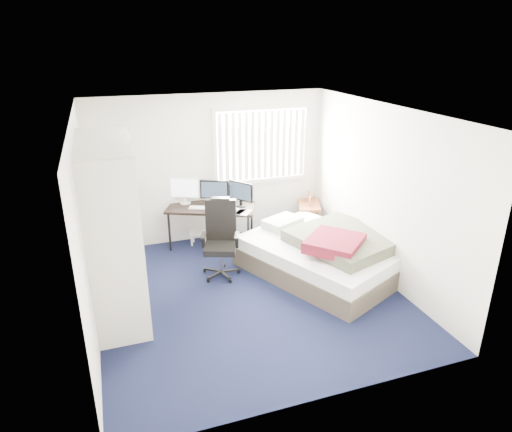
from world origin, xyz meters
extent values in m
plane|color=black|center=(0.00, 0.00, 0.00)|extent=(4.20, 4.20, 0.00)
plane|color=silver|center=(0.00, 2.10, 1.25)|extent=(4.00, 0.00, 4.00)
plane|color=silver|center=(0.00, -2.10, 1.25)|extent=(4.00, 0.00, 4.00)
plane|color=silver|center=(-2.00, 0.00, 1.25)|extent=(0.00, 4.20, 4.20)
plane|color=silver|center=(2.00, 0.00, 1.25)|extent=(0.00, 4.20, 4.20)
plane|color=white|center=(0.00, 0.00, 2.50)|extent=(4.20, 4.20, 0.00)
cube|color=white|center=(0.90, 2.08, 1.60)|extent=(1.60, 0.02, 1.20)
cube|color=beige|center=(0.90, 2.05, 2.23)|extent=(1.72, 0.06, 0.06)
cube|color=beige|center=(0.90, 2.05, 0.97)|extent=(1.72, 0.06, 0.06)
cube|color=white|center=(0.90, 2.02, 1.60)|extent=(1.60, 0.04, 1.16)
cube|color=beige|center=(-1.70, -0.60, 1.10)|extent=(0.60, 0.04, 2.20)
cube|color=beige|center=(-1.70, 1.20, 1.10)|extent=(0.60, 0.04, 2.20)
cube|color=beige|center=(-1.70, 0.30, 2.20)|extent=(0.60, 1.80, 0.04)
cube|color=beige|center=(-1.70, 0.30, 1.82)|extent=(0.56, 1.74, 0.03)
cylinder|color=silver|center=(-1.70, 0.30, 1.70)|extent=(0.03, 1.72, 0.03)
cube|color=#26262B|center=(-1.70, 0.20, 1.25)|extent=(0.38, 1.10, 0.90)
cube|color=beige|center=(-1.38, 0.75, 1.10)|extent=(0.03, 0.90, 2.20)
cube|color=white|center=(-1.70, -0.15, 1.96)|extent=(0.38, 0.30, 0.24)
cube|color=gray|center=(-1.70, 0.35, 1.95)|extent=(0.34, 0.28, 0.22)
cube|color=black|center=(-0.11, 1.73, 0.68)|extent=(1.58, 1.19, 0.04)
cylinder|color=black|center=(-0.81, 1.75, 0.33)|extent=(0.04, 0.04, 0.66)
cylinder|color=black|center=(-0.59, 2.25, 0.33)|extent=(0.04, 0.04, 0.66)
cylinder|color=black|center=(0.38, 1.21, 0.33)|extent=(0.04, 0.04, 0.66)
cylinder|color=black|center=(0.60, 1.71, 0.33)|extent=(0.04, 0.04, 0.66)
cube|color=white|center=(-0.48, 2.02, 0.98)|extent=(0.47, 0.23, 0.36)
cube|color=white|center=(-0.48, 2.02, 0.98)|extent=(0.41, 0.19, 0.31)
cube|color=black|center=(-0.02, 1.81, 0.96)|extent=(0.45, 0.22, 0.32)
cube|color=#1E2838|center=(-0.02, 1.81, 0.96)|extent=(0.39, 0.18, 0.27)
cube|color=black|center=(0.38, 1.60, 0.96)|extent=(0.45, 0.22, 0.32)
cube|color=#1E2838|center=(0.38, 1.60, 0.96)|extent=(0.39, 0.18, 0.27)
cube|color=white|center=(-0.28, 1.70, 0.71)|extent=(0.42, 0.29, 0.02)
cube|color=black|center=(-0.01, 1.58, 0.72)|extent=(0.10, 0.12, 0.02)
cylinder|color=silver|center=(0.13, 1.57, 0.78)|extent=(0.08, 0.08, 0.16)
cube|color=white|center=(-0.11, 1.73, 0.71)|extent=(0.39, 0.38, 0.00)
cube|color=black|center=(-0.23, 0.66, 0.05)|extent=(0.69, 0.69, 0.11)
cylinder|color=silver|center=(-0.23, 0.66, 0.24)|extent=(0.05, 0.05, 0.36)
cube|color=black|center=(-0.23, 0.66, 0.45)|extent=(0.58, 0.58, 0.09)
cube|color=black|center=(-0.16, 0.85, 0.81)|extent=(0.46, 0.24, 0.63)
cube|color=black|center=(-0.16, 0.85, 1.08)|extent=(0.29, 0.19, 0.14)
cube|color=black|center=(-0.46, 0.74, 0.64)|extent=(0.14, 0.26, 0.04)
cube|color=black|center=(0.00, 0.58, 0.64)|extent=(0.14, 0.26, 0.04)
cube|color=white|center=(-0.32, 1.85, 0.22)|extent=(0.35, 0.31, 0.03)
cylinder|color=white|center=(-0.44, 1.82, 0.10)|extent=(0.03, 0.03, 0.21)
cylinder|color=white|center=(-0.39, 1.96, 0.10)|extent=(0.03, 0.03, 0.21)
cylinder|color=white|center=(-0.25, 1.74, 0.10)|extent=(0.03, 0.03, 0.21)
cylinder|color=white|center=(-0.19, 1.88, 0.10)|extent=(0.03, 0.03, 0.21)
cube|color=brown|center=(1.75, 1.85, 0.50)|extent=(0.62, 0.84, 0.04)
cube|color=brown|center=(1.49, 1.59, 0.24)|extent=(0.05, 0.05, 0.48)
cube|color=brown|center=(1.73, 2.22, 0.24)|extent=(0.05, 0.05, 0.48)
cube|color=brown|center=(1.77, 1.48, 0.24)|extent=(0.05, 0.05, 0.48)
cube|color=brown|center=(2.01, 2.11, 0.24)|extent=(0.05, 0.05, 0.48)
cube|color=brown|center=(1.69, 1.69, 0.61)|extent=(0.07, 0.14, 0.18)
cube|color=brown|center=(1.79, 1.96, 0.61)|extent=(0.07, 0.14, 0.18)
cube|color=#433B30|center=(1.25, 0.28, 0.14)|extent=(2.44, 2.72, 0.29)
cube|color=white|center=(1.25, 0.28, 0.38)|extent=(2.39, 2.66, 0.20)
cube|color=#B6BDAF|center=(0.90, 1.04, 0.55)|extent=(0.71, 0.61, 0.14)
cube|color=#393E2E|center=(1.49, 0.12, 0.56)|extent=(1.63, 1.71, 0.18)
cube|color=#530E24|center=(1.21, -0.12, 0.64)|extent=(1.03, 1.02, 0.16)
cube|color=#A58052|center=(-1.65, 0.36, 0.14)|extent=(0.42, 0.35, 0.27)
camera|label=1|loc=(-1.71, -5.23, 3.34)|focal=32.00mm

